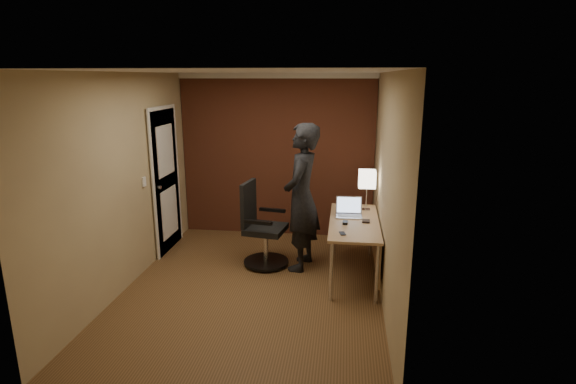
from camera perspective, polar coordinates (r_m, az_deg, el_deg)
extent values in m
plane|color=brown|center=(5.51, -4.44, -11.96)|extent=(4.00, 4.00, 0.00)
plane|color=white|center=(4.94, -5.02, 15.01)|extent=(4.00, 4.00, 0.00)
plane|color=tan|center=(7.01, -1.34, 4.62)|extent=(3.00, 0.00, 3.00)
plane|color=tan|center=(3.24, -12.05, -7.57)|extent=(3.00, 0.00, 3.00)
plane|color=tan|center=(5.58, -19.95, 1.19)|extent=(0.00, 4.00, 4.00)
plane|color=tan|center=(5.00, 12.38, 0.24)|extent=(0.00, 4.00, 4.00)
cube|color=brown|center=(6.98, -1.37, 4.57)|extent=(2.98, 0.06, 2.50)
cube|color=silver|center=(6.87, -1.45, 14.56)|extent=(3.00, 0.08, 0.08)
cube|color=silver|center=(3.05, -13.02, 14.32)|extent=(3.00, 0.08, 0.08)
cube|color=silver|center=(5.44, -20.68, 13.69)|extent=(0.08, 4.00, 0.08)
cube|color=silver|center=(4.85, 12.68, 14.26)|extent=(0.08, 4.00, 0.08)
cube|color=silver|center=(6.60, -15.30, 1.27)|extent=(0.05, 0.82, 2.02)
cube|color=silver|center=(6.59, -15.17, 1.26)|extent=(0.02, 0.92, 2.12)
cylinder|color=silver|center=(6.29, -16.05, 0.57)|extent=(0.05, 0.05, 0.05)
cube|color=silver|center=(5.99, -17.82, 1.25)|extent=(0.02, 0.08, 0.12)
cube|color=tan|center=(5.59, 8.40, -3.76)|extent=(0.60, 1.50, 0.03)
cube|color=tan|center=(5.70, 11.13, -6.57)|extent=(0.02, 1.38, 0.54)
cylinder|color=silver|center=(5.08, 5.50, -10.02)|extent=(0.04, 0.04, 0.70)
cylinder|color=silver|center=(6.36, 5.93, -4.88)|extent=(0.04, 0.04, 0.70)
cylinder|color=silver|center=(5.09, 11.22, -10.17)|extent=(0.04, 0.04, 0.70)
cylinder|color=silver|center=(6.37, 10.45, -5.02)|extent=(0.04, 0.04, 0.70)
cube|color=silver|center=(6.04, 9.84, -2.21)|extent=(0.11, 0.11, 0.01)
cylinder|color=silver|center=(6.00, 9.91, -0.76)|extent=(0.01, 0.01, 0.30)
cube|color=white|center=(5.94, 10.02, 1.66)|extent=(0.22, 0.22, 0.22)
cube|color=silver|center=(5.73, 7.74, -3.05)|extent=(0.34, 0.24, 0.01)
cube|color=silver|center=(5.80, 7.74, -1.61)|extent=(0.33, 0.07, 0.22)
cube|color=#B2CCF2|center=(5.79, 7.74, -1.63)|extent=(0.30, 0.05, 0.19)
cube|color=gray|center=(5.72, 7.74, -3.00)|extent=(0.28, 0.14, 0.00)
cube|color=black|center=(5.45, 7.28, -3.88)|extent=(0.06, 0.10, 0.03)
cube|color=black|center=(5.11, 6.93, -5.24)|extent=(0.08, 0.13, 0.01)
cube|color=black|center=(5.55, 9.88, -3.66)|extent=(0.10, 0.11, 0.02)
cylinder|color=black|center=(6.09, -2.79, -8.82)|extent=(0.60, 0.60, 0.03)
cylinder|color=silver|center=(6.00, -2.82, -6.85)|extent=(0.06, 0.06, 0.45)
cube|color=black|center=(5.92, -2.85, -4.73)|extent=(0.57, 0.57, 0.07)
cube|color=black|center=(5.90, -5.04, -1.46)|extent=(0.13, 0.45, 0.59)
cube|color=black|center=(6.12, -2.00, -2.30)|extent=(0.37, 0.11, 0.04)
cube|color=black|center=(5.62, -3.82, -3.87)|extent=(0.37, 0.11, 0.04)
imported|color=black|center=(5.73, 1.73, -0.71)|extent=(0.56, 0.76, 1.90)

